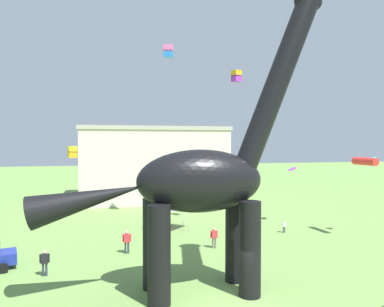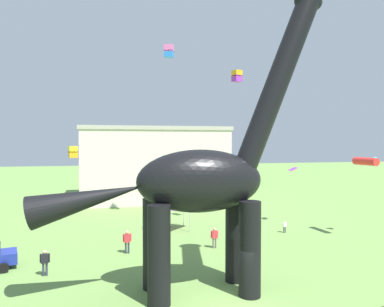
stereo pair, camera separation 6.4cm
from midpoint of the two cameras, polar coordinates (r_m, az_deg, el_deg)
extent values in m
cylinder|color=black|center=(22.52, 6.73, -12.76)|extent=(1.17, 1.17, 5.04)
cylinder|color=black|center=(20.51, 8.93, -14.22)|extent=(1.17, 1.17, 5.04)
cylinder|color=black|center=(21.40, -5.87, -13.53)|extent=(1.17, 1.17, 5.04)
cylinder|color=black|center=(19.28, -4.98, -15.25)|extent=(1.17, 1.17, 5.04)
ellipsoid|color=black|center=(20.13, 1.37, -4.22)|extent=(6.90, 2.97, 3.40)
cylinder|color=black|center=(21.86, 13.01, 10.51)|extent=(4.96, 1.27, 9.83)
ellipsoid|color=black|center=(23.89, 17.45, 21.29)|extent=(1.70, 1.06, 1.17)
cone|color=black|center=(19.59, -15.37, -6.73)|extent=(6.07, 1.70, 2.88)
cylinder|color=black|center=(28.60, -25.94, -14.37)|extent=(0.65, 0.36, 0.62)
cylinder|color=black|center=(26.93, -26.80, -15.39)|extent=(0.65, 0.36, 0.62)
cylinder|color=#2D3347|center=(35.27, 13.93, -11.26)|extent=(0.09, 0.09, 0.54)
cylinder|color=#2D3347|center=(35.33, 14.13, -11.24)|extent=(0.09, 0.09, 0.54)
cube|color=silver|center=(35.20, 14.04, -10.52)|extent=(0.29, 0.18, 0.38)
sphere|color=tan|center=(35.14, 14.04, -10.07)|extent=(0.17, 0.17, 0.17)
cylinder|color=silver|center=(35.12, 13.79, -10.51)|extent=(0.07, 0.07, 0.36)
cylinder|color=silver|center=(35.27, 14.28, -10.46)|extent=(0.07, 0.07, 0.36)
cylinder|color=#2D3347|center=(25.40, -21.74, -16.18)|extent=(0.13, 0.13, 0.79)
cylinder|color=#2D3347|center=(25.38, -21.29, -16.19)|extent=(0.13, 0.13, 0.79)
cube|color=black|center=(25.19, -21.53, -14.73)|extent=(0.43, 0.26, 0.56)
sphere|color=tan|center=(25.08, -21.54, -13.84)|extent=(0.25, 0.25, 0.25)
cylinder|color=black|center=(25.22, -22.10, -14.65)|extent=(0.11, 0.11, 0.53)
cylinder|color=black|center=(25.15, -20.96, -14.68)|extent=(0.11, 0.11, 0.53)
cylinder|color=#2D3347|center=(28.56, -10.04, -14.03)|extent=(0.14, 0.14, 0.83)
cylinder|color=#2D3347|center=(28.57, -9.62, -14.02)|extent=(0.14, 0.14, 0.83)
cube|color=#D1333D|center=(28.38, -9.83, -12.64)|extent=(0.45, 0.28, 0.59)
sphere|color=tan|center=(28.28, -9.84, -11.80)|extent=(0.26, 0.26, 0.26)
cylinder|color=#D1333D|center=(28.36, -10.37, -12.59)|extent=(0.11, 0.11, 0.56)
cylinder|color=#D1333D|center=(28.39, -9.30, -12.57)|extent=(0.11, 0.11, 0.56)
cylinder|color=#6B6056|center=(29.50, 3.33, -13.54)|extent=(0.13, 0.13, 0.78)
cylinder|color=#6B6056|center=(29.55, 3.70, -13.52)|extent=(0.13, 0.13, 0.78)
cube|color=#D1333D|center=(29.36, 3.52, -12.27)|extent=(0.42, 0.26, 0.56)
sphere|color=tan|center=(29.26, 3.52, -11.51)|extent=(0.25, 0.25, 0.25)
cylinder|color=#D1333D|center=(29.28, 3.05, -12.25)|extent=(0.10, 0.10, 0.53)
cylinder|color=#D1333D|center=(29.42, 3.98, -12.18)|extent=(0.10, 0.10, 0.53)
cylinder|color=#B2B2B7|center=(36.97, -1.24, -9.38)|extent=(0.06, 0.06, 2.10)
cylinder|color=#B2B2B7|center=(34.39, -0.28, -10.22)|extent=(0.06, 0.06, 2.10)
cylinder|color=#B2B2B7|center=(36.51, -5.44, -9.52)|extent=(0.06, 0.06, 2.10)
cylinder|color=#B2B2B7|center=(33.90, -4.81, -10.40)|extent=(0.06, 0.06, 2.10)
pyramid|color=purple|center=(35.15, -2.95, -7.47)|extent=(3.15, 3.15, 0.90)
cube|color=purple|center=(38.59, 15.23, -2.31)|extent=(0.83, 1.10, 0.33)
cylinder|color=white|center=(38.64, 15.22, -3.29)|extent=(0.01, 0.01, 1.02)
cube|color=yellow|center=(37.87, -17.71, 0.60)|extent=(0.96, 0.96, 0.63)
cube|color=orange|center=(37.88, -17.70, -0.14)|extent=(0.96, 0.96, 0.63)
cylinder|color=red|center=(34.66, 25.08, -1.10)|extent=(0.88, 2.44, 0.67)
cone|color=#19B2B7|center=(35.58, 26.61, -1.05)|extent=(0.75, 0.66, 0.70)
cube|color=pink|center=(39.00, -3.50, 15.74)|extent=(1.12, 1.12, 0.69)
cube|color=#287AE5|center=(38.87, -3.50, 14.97)|extent=(1.12, 1.12, 0.69)
cube|color=orange|center=(36.20, 6.94, 12.05)|extent=(0.95, 0.95, 0.60)
cube|color=purple|center=(36.12, 6.94, 11.32)|extent=(0.95, 0.95, 0.60)
cube|color=beige|center=(54.82, -6.09, -1.72)|extent=(19.69, 13.84, 9.81)
cube|color=#ABA396|center=(54.75, -6.11, 3.67)|extent=(20.09, 14.12, 0.50)
camera|label=1|loc=(0.03, -89.91, 0.00)|focal=34.84mm
camera|label=2|loc=(0.03, 90.09, 0.00)|focal=34.84mm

